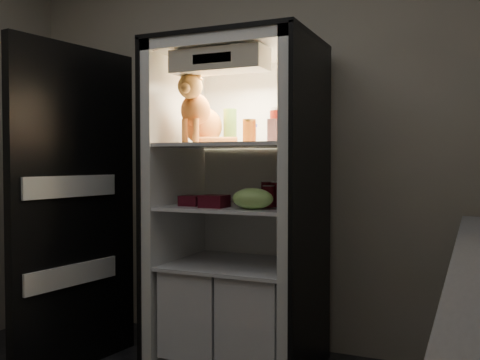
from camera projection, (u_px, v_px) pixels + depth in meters
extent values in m
plane|color=#BFB29F|center=(266.00, 137.00, 3.46)|extent=(3.60, 0.00, 3.60)
cube|color=white|center=(259.00, 204.00, 3.36)|extent=(0.85, 0.06, 1.85)
cube|color=white|center=(178.00, 205.00, 3.23)|extent=(0.06, 0.70, 1.85)
cube|color=white|center=(304.00, 210.00, 2.90)|extent=(0.06, 0.70, 1.85)
cube|color=white|center=(238.00, 51.00, 3.03)|extent=(0.85, 0.70, 0.06)
cube|color=black|center=(172.00, 205.00, 3.24)|extent=(0.02, 0.72, 1.87)
cube|color=black|center=(312.00, 210.00, 2.89)|extent=(0.02, 0.72, 1.87)
cube|color=black|center=(238.00, 43.00, 3.03)|extent=(0.90, 0.72, 0.02)
cube|color=white|center=(236.00, 146.00, 3.03)|extent=(0.73, 0.62, 0.02)
cube|color=white|center=(236.00, 207.00, 3.04)|extent=(0.73, 0.62, 0.02)
cube|color=white|center=(209.00, 305.00, 3.13)|extent=(0.34, 0.58, 0.48)
cube|color=white|center=(264.00, 311.00, 2.99)|extent=(0.34, 0.58, 0.48)
cube|color=white|center=(236.00, 265.00, 3.05)|extent=(0.73, 0.62, 0.02)
cube|color=beige|center=(219.00, 61.00, 2.82)|extent=(0.52, 0.18, 0.12)
cube|color=black|center=(212.00, 58.00, 2.74)|extent=(0.22, 0.01, 0.05)
cube|color=black|center=(76.00, 208.00, 3.06)|extent=(0.18, 0.87, 1.85)
cube|color=white|center=(70.00, 275.00, 3.02)|extent=(0.15, 0.64, 0.12)
cube|color=white|center=(69.00, 186.00, 3.00)|extent=(0.15, 0.64, 0.12)
ellipsoid|color=#C64F19|center=(203.00, 126.00, 3.09)|extent=(0.22, 0.27, 0.22)
ellipsoid|color=#C64F19|center=(195.00, 110.00, 2.99)|extent=(0.18, 0.16, 0.19)
sphere|color=#C27725|center=(190.00, 86.00, 2.92)|extent=(0.14, 0.14, 0.14)
sphere|color=#C27725|center=(186.00, 88.00, 2.87)|extent=(0.06, 0.06, 0.06)
cone|color=#C27725|center=(184.00, 75.00, 2.95)|extent=(0.06, 0.06, 0.06)
cone|color=#C27725|center=(198.00, 74.00, 2.92)|extent=(0.06, 0.06, 0.06)
cylinder|color=#C64F19|center=(185.00, 131.00, 2.94)|extent=(0.04, 0.04, 0.13)
cylinder|color=#C64F19|center=(196.00, 131.00, 2.92)|extent=(0.04, 0.04, 0.13)
cylinder|color=#C64F19|center=(215.00, 140.00, 2.97)|extent=(0.24, 0.15, 0.04)
cylinder|color=#227D34|center=(230.00, 128.00, 3.10)|extent=(0.08, 0.08, 0.19)
cylinder|color=#227D34|center=(230.00, 110.00, 3.10)|extent=(0.08, 0.08, 0.02)
cylinder|color=white|center=(250.00, 136.00, 3.17)|extent=(0.08, 0.08, 0.10)
cylinder|color=#1C36C6|center=(250.00, 126.00, 3.17)|extent=(0.09, 0.09, 0.02)
cylinder|color=maroon|center=(249.00, 133.00, 2.99)|extent=(0.07, 0.07, 0.12)
cylinder|color=#BA8731|center=(249.00, 121.00, 2.98)|extent=(0.08, 0.08, 0.01)
cylinder|color=maroon|center=(280.00, 127.00, 2.96)|extent=(0.11, 0.11, 0.18)
cylinder|color=white|center=(280.00, 109.00, 2.96)|extent=(0.12, 0.12, 0.02)
cube|color=silver|center=(276.00, 131.00, 2.78)|extent=(0.07, 0.07, 0.12)
cylinder|color=black|center=(268.00, 194.00, 3.02)|extent=(0.07, 0.07, 0.13)
cylinder|color=#B2B2B2|center=(268.00, 181.00, 3.01)|extent=(0.08, 0.08, 0.00)
cylinder|color=black|center=(277.00, 195.00, 2.94)|extent=(0.07, 0.07, 0.13)
cylinder|color=#B2B2B2|center=(277.00, 182.00, 2.94)|extent=(0.08, 0.08, 0.00)
cylinder|color=black|center=(269.00, 197.00, 2.90)|extent=(0.06, 0.06, 0.12)
cylinder|color=#B2B2B2|center=(269.00, 186.00, 2.90)|extent=(0.06, 0.06, 0.00)
cylinder|color=brown|center=(248.00, 197.00, 3.07)|extent=(0.07, 0.07, 0.08)
cylinder|color=#B2B2B2|center=(248.00, 189.00, 3.07)|extent=(0.07, 0.07, 0.01)
ellipsoid|color=#8BCC5F|center=(253.00, 199.00, 2.79)|extent=(0.22, 0.16, 0.11)
cube|color=#530D17|center=(192.00, 201.00, 3.01)|extent=(0.11, 0.11, 0.06)
cube|color=#530D17|center=(214.00, 201.00, 2.90)|extent=(0.13, 0.13, 0.07)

